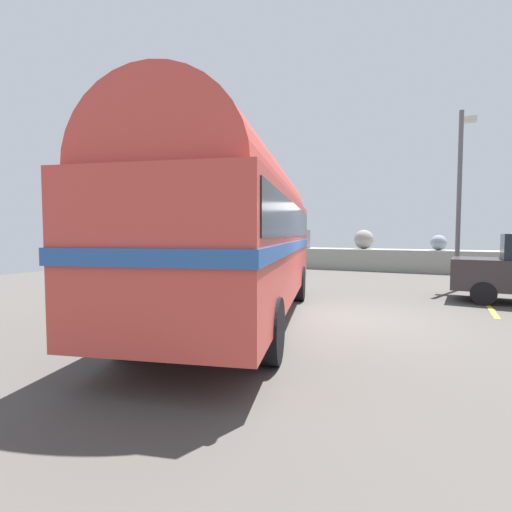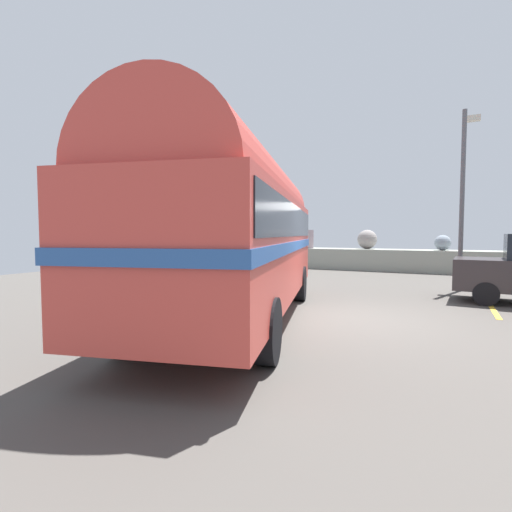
# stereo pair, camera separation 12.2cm
# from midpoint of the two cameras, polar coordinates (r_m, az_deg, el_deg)

# --- Properties ---
(ground) EXTENTS (32.00, 26.00, 0.02)m
(ground) POSITION_cam_midpoint_polar(r_m,az_deg,el_deg) (8.63, 13.92, -9.23)
(ground) COLOR #4B4742
(breakwater) EXTENTS (31.36, 2.05, 2.50)m
(breakwater) POSITION_cam_midpoint_polar(r_m,az_deg,el_deg) (20.15, 20.90, -0.28)
(breakwater) COLOR gray
(breakwater) RESTS_ON ground
(vintage_coach) EXTENTS (4.55, 8.91, 3.70)m
(vintage_coach) POSITION_cam_midpoint_polar(r_m,az_deg,el_deg) (8.02, -2.25, 4.61)
(vintage_coach) COLOR black
(vintage_coach) RESTS_ON ground
(lamp_post) EXTENTS (0.56, 1.01, 5.82)m
(lamp_post) POSITION_cam_midpoint_polar(r_m,az_deg,el_deg) (13.97, 29.34, 8.83)
(lamp_post) COLOR #5B5B60
(lamp_post) RESTS_ON ground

